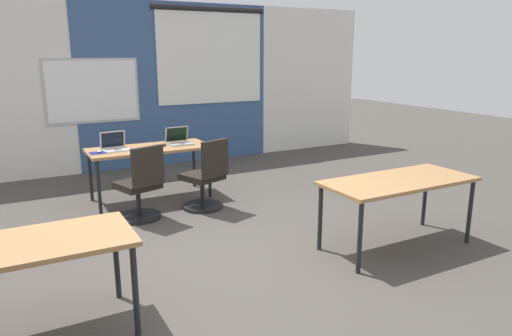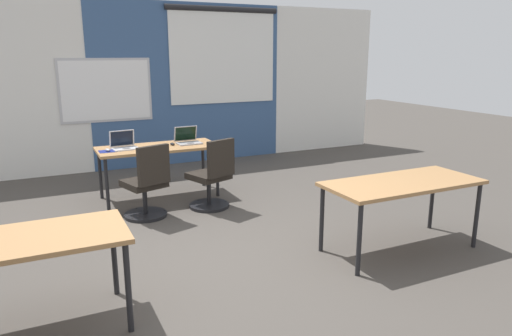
{
  "view_description": "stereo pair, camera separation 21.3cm",
  "coord_description": "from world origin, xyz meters",
  "px_view_note": "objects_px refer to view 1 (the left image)",
  "views": [
    {
      "loc": [
        -1.69,
        -3.92,
        1.96
      ],
      "look_at": [
        0.32,
        -0.21,
        0.92
      ],
      "focal_mm": 32.97,
      "sensor_mm": 36.0,
      "label": 1
    },
    {
      "loc": [
        -1.5,
        -4.01,
        1.96
      ],
      "look_at": [
        0.32,
        -0.21,
        0.92
      ],
      "focal_mm": 32.97,
      "sensor_mm": 36.0,
      "label": 2
    }
  ],
  "objects_px": {
    "desk_near_right": "(399,185)",
    "mouse_far_left": "(99,151)",
    "laptop_far_right": "(179,140)",
    "laptop_far_left": "(115,146)",
    "desk_near_left": "(10,254)",
    "mouse_far_right": "(164,145)",
    "desk_far_center": "(150,152)",
    "chair_far_right": "(206,181)",
    "chair_far_left": "(141,190)"
  },
  "relations": [
    {
      "from": "desk_near_left",
      "to": "laptop_far_right",
      "type": "relative_size",
      "value": 4.71
    },
    {
      "from": "mouse_far_left",
      "to": "laptop_far_right",
      "type": "bearing_deg",
      "value": 4.44
    },
    {
      "from": "desk_near_right",
      "to": "desk_far_center",
      "type": "relative_size",
      "value": 1.0
    },
    {
      "from": "desk_near_right",
      "to": "laptop_far_left",
      "type": "bearing_deg",
      "value": 127.68
    },
    {
      "from": "mouse_far_left",
      "to": "chair_far_left",
      "type": "xyz_separation_m",
      "value": [
        0.33,
        -0.71,
        -0.36
      ]
    },
    {
      "from": "chair_far_right",
      "to": "chair_far_left",
      "type": "bearing_deg",
      "value": -19.52
    },
    {
      "from": "desk_far_center",
      "to": "chair_far_right",
      "type": "xyz_separation_m",
      "value": [
        0.49,
        -0.76,
        -0.28
      ]
    },
    {
      "from": "desk_near_left",
      "to": "desk_near_right",
      "type": "xyz_separation_m",
      "value": [
        3.5,
        0.0,
        0.0
      ]
    },
    {
      "from": "desk_near_right",
      "to": "laptop_far_left",
      "type": "height_order",
      "value": "laptop_far_left"
    },
    {
      "from": "mouse_far_left",
      "to": "laptop_far_right",
      "type": "height_order",
      "value": "laptop_far_right"
    },
    {
      "from": "chair_far_left",
      "to": "chair_far_right",
      "type": "distance_m",
      "value": 0.83
    },
    {
      "from": "desk_near_right",
      "to": "mouse_far_left",
      "type": "bearing_deg",
      "value": 131.28
    },
    {
      "from": "desk_far_center",
      "to": "laptop_far_left",
      "type": "xyz_separation_m",
      "value": [
        -0.44,
        0.04,
        0.11
      ]
    },
    {
      "from": "desk_near_right",
      "to": "mouse_far_left",
      "type": "distance_m",
      "value": 3.66
    },
    {
      "from": "mouse_far_left",
      "to": "chair_far_left",
      "type": "distance_m",
      "value": 0.87
    },
    {
      "from": "chair_far_left",
      "to": "laptop_far_right",
      "type": "xyz_separation_m",
      "value": [
        0.78,
        0.8,
        0.39
      ]
    },
    {
      "from": "desk_near_right",
      "to": "desk_far_center",
      "type": "xyz_separation_m",
      "value": [
        -1.75,
        2.8,
        0.0
      ]
    },
    {
      "from": "laptop_far_left",
      "to": "mouse_far_right",
      "type": "xyz_separation_m",
      "value": [
        0.64,
        -0.04,
        -0.03
      ]
    },
    {
      "from": "laptop_far_left",
      "to": "mouse_far_right",
      "type": "distance_m",
      "value": 0.64
    },
    {
      "from": "desk_far_center",
      "to": "chair_far_right",
      "type": "height_order",
      "value": "chair_far_right"
    },
    {
      "from": "desk_near_left",
      "to": "desk_far_center",
      "type": "height_order",
      "value": "same"
    },
    {
      "from": "mouse_far_left",
      "to": "chair_far_right",
      "type": "xyz_separation_m",
      "value": [
        1.16,
        -0.71,
        -0.36
      ]
    },
    {
      "from": "laptop_far_left",
      "to": "chair_far_left",
      "type": "height_order",
      "value": "laptop_far_left"
    },
    {
      "from": "laptop_far_left",
      "to": "mouse_far_left",
      "type": "relative_size",
      "value": 3.29
    },
    {
      "from": "mouse_far_left",
      "to": "chair_far_right",
      "type": "height_order",
      "value": "chair_far_right"
    },
    {
      "from": "laptop_far_left",
      "to": "laptop_far_right",
      "type": "xyz_separation_m",
      "value": [
        0.88,
        0.0,
        -0.0
      ]
    },
    {
      "from": "chair_far_left",
      "to": "laptop_far_right",
      "type": "distance_m",
      "value": 1.18
    },
    {
      "from": "desk_far_center",
      "to": "mouse_far_right",
      "type": "relative_size",
      "value": 15.82
    },
    {
      "from": "desk_near_right",
      "to": "laptop_far_right",
      "type": "distance_m",
      "value": 3.13
    },
    {
      "from": "desk_near_right",
      "to": "chair_far_right",
      "type": "xyz_separation_m",
      "value": [
        -1.26,
        2.04,
        -0.28
      ]
    },
    {
      "from": "desk_far_center",
      "to": "laptop_far_right",
      "type": "height_order",
      "value": "laptop_far_right"
    },
    {
      "from": "desk_near_right",
      "to": "chair_far_left",
      "type": "distance_m",
      "value": 2.93
    },
    {
      "from": "desk_near_left",
      "to": "laptop_far_right",
      "type": "height_order",
      "value": "laptop_far_right"
    },
    {
      "from": "desk_far_center",
      "to": "mouse_far_left",
      "type": "relative_size",
      "value": 14.7
    },
    {
      "from": "desk_near_right",
      "to": "mouse_far_right",
      "type": "distance_m",
      "value": 3.2
    },
    {
      "from": "desk_far_center",
      "to": "chair_far_left",
      "type": "xyz_separation_m",
      "value": [
        -0.34,
        -0.76,
        -0.28
      ]
    },
    {
      "from": "desk_near_left",
      "to": "laptop_far_right",
      "type": "bearing_deg",
      "value": 52.38
    },
    {
      "from": "desk_far_center",
      "to": "chair_far_right",
      "type": "relative_size",
      "value": 1.74
    },
    {
      "from": "laptop_far_left",
      "to": "chair_far_right",
      "type": "xyz_separation_m",
      "value": [
        0.93,
        -0.8,
        -0.39
      ]
    },
    {
      "from": "desk_near_right",
      "to": "laptop_far_right",
      "type": "xyz_separation_m",
      "value": [
        -1.31,
        2.84,
        0.11
      ]
    },
    {
      "from": "desk_near_right",
      "to": "mouse_far_right",
      "type": "relative_size",
      "value": 15.82
    },
    {
      "from": "mouse_far_right",
      "to": "chair_far_right",
      "type": "xyz_separation_m",
      "value": [
        0.29,
        -0.76,
        -0.36
      ]
    },
    {
      "from": "laptop_far_left",
      "to": "chair_far_right",
      "type": "height_order",
      "value": "laptop_far_left"
    },
    {
      "from": "mouse_far_left",
      "to": "chair_far_right",
      "type": "distance_m",
      "value": 1.41
    },
    {
      "from": "desk_far_center",
      "to": "mouse_far_left",
      "type": "bearing_deg",
      "value": -175.78
    },
    {
      "from": "mouse_far_right",
      "to": "desk_far_center",
      "type": "bearing_deg",
      "value": 179.77
    },
    {
      "from": "desk_far_center",
      "to": "laptop_far_left",
      "type": "height_order",
      "value": "laptop_far_left"
    },
    {
      "from": "desk_far_center",
      "to": "chair_far_left",
      "type": "distance_m",
      "value": 0.88
    },
    {
      "from": "desk_near_left",
      "to": "chair_far_right",
      "type": "height_order",
      "value": "chair_far_right"
    },
    {
      "from": "mouse_far_right",
      "to": "chair_far_left",
      "type": "bearing_deg",
      "value": -125.35
    }
  ]
}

